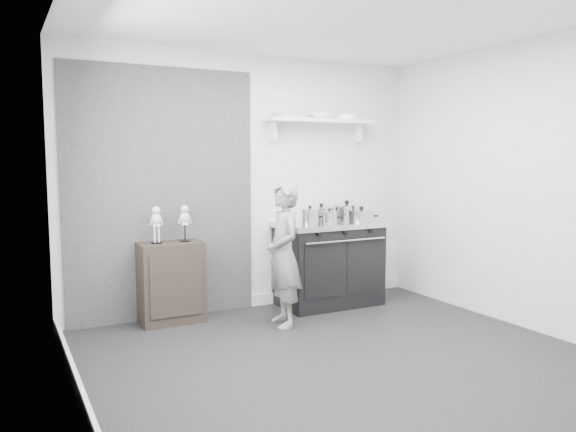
{
  "coord_description": "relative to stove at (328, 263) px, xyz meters",
  "views": [
    {
      "loc": [
        -2.42,
        -3.71,
        1.62
      ],
      "look_at": [
        0.02,
        0.95,
        1.07
      ],
      "focal_mm": 35.0,
      "sensor_mm": 36.0,
      "label": 1
    }
  ],
  "objects": [
    {
      "name": "ground",
      "position": [
        -0.79,
        -1.48,
        -0.46
      ],
      "size": [
        4.0,
        4.0,
        0.0
      ],
      "primitive_type": "plane",
      "color": "black",
      "rests_on": "ground"
    },
    {
      "name": "room_shell",
      "position": [
        -0.88,
        -1.33,
        1.18
      ],
      "size": [
        4.02,
        3.62,
        2.71
      ],
      "color": "beige",
      "rests_on": "ground"
    },
    {
      "name": "wall_shelf",
      "position": [
        0.01,
        0.2,
        1.55
      ],
      "size": [
        1.3,
        0.26,
        0.24
      ],
      "color": "white",
      "rests_on": "room_shell"
    },
    {
      "name": "stove",
      "position": [
        0.0,
        0.0,
        0.0
      ],
      "size": [
        1.14,
        0.71,
        0.92
      ],
      "color": "black",
      "rests_on": "ground"
    },
    {
      "name": "side_cabinet",
      "position": [
        -1.73,
        0.13,
        -0.07
      ],
      "size": [
        0.61,
        0.36,
        0.79
      ],
      "primitive_type": "cube",
      "color": "black",
      "rests_on": "ground"
    },
    {
      "name": "child",
      "position": [
        -0.8,
        -0.47,
        0.23
      ],
      "size": [
        0.39,
        0.54,
        1.38
      ],
      "primitive_type": "imported",
      "rotation": [
        0.0,
        0.0,
        -1.7
      ],
      "color": "slate",
      "rests_on": "ground"
    },
    {
      "name": "pot_front_left",
      "position": [
        -0.28,
        -0.08,
        0.54
      ],
      "size": [
        0.29,
        0.2,
        0.2
      ],
      "color": "silver",
      "rests_on": "stove"
    },
    {
      "name": "pot_back_left",
      "position": [
        -0.02,
        0.13,
        0.53
      ],
      "size": [
        0.36,
        0.27,
        0.2
      ],
      "color": "silver",
      "rests_on": "stove"
    },
    {
      "name": "pot_back_right",
      "position": [
        0.29,
        0.09,
        0.54
      ],
      "size": [
        0.39,
        0.31,
        0.22
      ],
      "color": "silver",
      "rests_on": "stove"
    },
    {
      "name": "pot_front_right",
      "position": [
        0.32,
        -0.16,
        0.52
      ],
      "size": [
        0.36,
        0.28,
        0.17
      ],
      "color": "silver",
      "rests_on": "stove"
    },
    {
      "name": "pot_front_center",
      "position": [
        -0.07,
        -0.13,
        0.52
      ],
      "size": [
        0.27,
        0.19,
        0.16
      ],
      "color": "silver",
      "rests_on": "stove"
    },
    {
      "name": "skeleton_full",
      "position": [
        -1.86,
        0.13,
        0.54
      ],
      "size": [
        0.12,
        0.07,
        0.41
      ],
      "primitive_type": null,
      "color": "beige",
      "rests_on": "side_cabinet"
    },
    {
      "name": "skeleton_torso",
      "position": [
        -1.58,
        0.13,
        0.54
      ],
      "size": [
        0.12,
        0.07,
        0.41
      ],
      "primitive_type": null,
      "color": "beige",
      "rests_on": "side_cabinet"
    },
    {
      "name": "bowl_large",
      "position": [
        -0.42,
        0.19,
        1.61
      ],
      "size": [
        0.27,
        0.27,
        0.07
      ],
      "primitive_type": "imported",
      "color": "white",
      "rests_on": "wall_shelf"
    },
    {
      "name": "bowl_small",
      "position": [
        0.01,
        0.19,
        1.61
      ],
      "size": [
        0.23,
        0.23,
        0.07
      ],
      "primitive_type": "imported",
      "color": "white",
      "rests_on": "wall_shelf"
    },
    {
      "name": "plate_stack",
      "position": [
        0.35,
        0.19,
        1.61
      ],
      "size": [
        0.26,
        0.26,
        0.06
      ],
      "primitive_type": "cylinder",
      "color": "white",
      "rests_on": "wall_shelf"
    }
  ]
}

